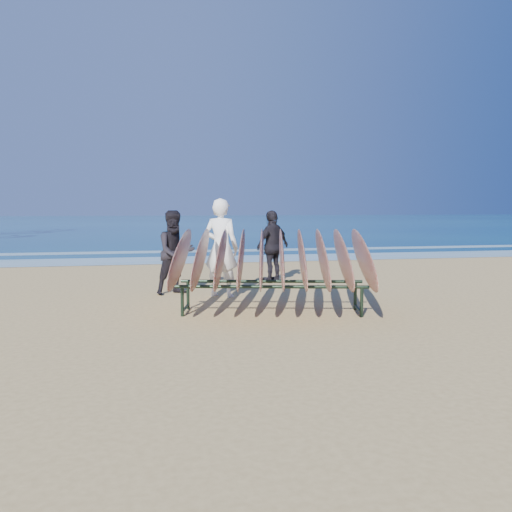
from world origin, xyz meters
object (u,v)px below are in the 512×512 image
object	(u,v)px
surfboard_rack	(272,258)
person_dark_a	(175,252)
person_dark_b	(273,246)
person_white	(221,248)

from	to	relation	value
surfboard_rack	person_dark_a	bearing A→B (deg)	135.00
person_dark_b	person_dark_a	bearing A→B (deg)	-4.64
person_dark_a	person_dark_b	bearing A→B (deg)	7.29
person_white	person_dark_b	bearing A→B (deg)	-97.77
person_white	person_dark_a	size ratio (longest dim) A/B	1.14
person_dark_b	person_white	bearing A→B (deg)	17.21
person_white	person_dark_b	distance (m)	2.35
surfboard_rack	person_dark_a	xyz separation A→B (m)	(-1.48, 2.37, -0.08)
surfboard_rack	person_dark_b	world-z (taller)	person_dark_b
surfboard_rack	person_dark_b	size ratio (longest dim) A/B	2.15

